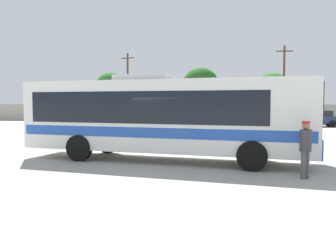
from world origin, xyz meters
TOP-DOWN VIEW (x-y plane):
  - ground_plane at (0.00, 10.00)m, footprint 300.00×300.00m
  - perimeter_wall at (0.00, 27.45)m, footprint 80.00×0.30m
  - coach_bus_white_blue at (-0.41, 0.16)m, footprint 11.69×3.72m
  - attendant_by_bus_door at (4.68, -2.37)m, footprint 0.50×0.50m
  - vendor_umbrella_near_gate_yellow at (-7.73, 5.48)m, footprint 2.57×2.57m
  - parked_car_leftmost_red at (-9.83, 23.73)m, footprint 4.59×2.11m
  - parked_car_second_silver at (-4.68, 23.00)m, footprint 4.56×1.99m
  - parked_car_third_dark_blue at (2.92, 23.69)m, footprint 4.56×2.03m
  - parked_car_rightmost_dark_blue at (9.16, 23.29)m, footprint 4.38×2.08m
  - utility_pole_near at (6.62, 29.08)m, footprint 1.80×0.25m
  - utility_pole_far at (-11.90, 29.88)m, footprint 1.78×0.55m
  - roadside_tree_left at (-14.38, 30.46)m, footprint 3.63×3.63m
  - roadside_tree_midleft at (-3.18, 32.67)m, footprint 4.32×4.32m
  - roadside_tree_midright at (5.52, 32.00)m, footprint 4.48×4.48m

SIDE VIEW (x-z plane):
  - ground_plane at x=0.00m, z-range 0.00..0.00m
  - parked_car_second_silver at x=-4.68m, z-range 0.05..1.49m
  - parked_car_leftmost_red at x=-9.83m, z-range 0.04..1.56m
  - parked_car_rightmost_dark_blue at x=9.16m, z-range 0.04..1.57m
  - parked_car_third_dark_blue at x=2.92m, z-range 0.04..1.58m
  - attendant_by_bus_door at x=4.68m, z-range 0.12..1.88m
  - perimeter_wall at x=0.00m, z-range 0.00..2.08m
  - vendor_umbrella_near_gate_yellow at x=-7.73m, z-range 0.61..2.58m
  - coach_bus_white_blue at x=-0.41m, z-range 0.12..3.53m
  - roadside_tree_midright at x=5.52m, z-range 1.00..6.83m
  - utility_pole_far at x=-11.90m, z-range 0.18..8.54m
  - utility_pole_near at x=6.62m, z-range 0.18..8.74m
  - roadside_tree_left at x=-14.38m, z-range 1.49..7.60m
  - roadside_tree_midleft at x=-3.18m, z-range 1.48..8.14m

